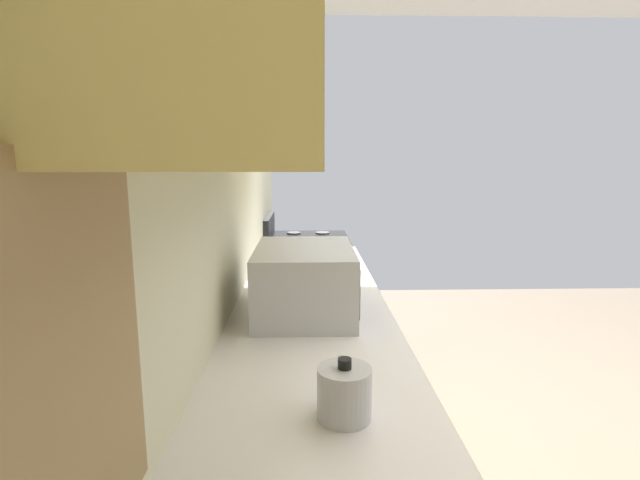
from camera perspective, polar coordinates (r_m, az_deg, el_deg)
wall_back at (r=1.90m, az=-12.64°, el=4.00°), size 4.33×0.12×2.67m
counter_run at (r=1.80m, az=-1.14°, el=-26.24°), size 3.40×0.65×0.92m
upper_cabinets at (r=1.49m, az=-7.63°, el=21.91°), size 1.98×0.32×0.64m
window_back_wall at (r=0.59m, az=-32.88°, el=-18.13°), size 0.60×0.02×0.55m
oven_range at (r=3.61m, az=-1.42°, el=-6.87°), size 0.63×0.64×1.10m
microwave at (r=1.83m, az=-1.86°, el=-4.97°), size 0.52×0.39×0.26m
bowl at (r=2.86m, az=0.09°, el=-1.53°), size 0.14×0.14×0.06m
kettle at (r=1.15m, az=3.01°, el=-18.18°), size 0.18×0.13×0.15m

